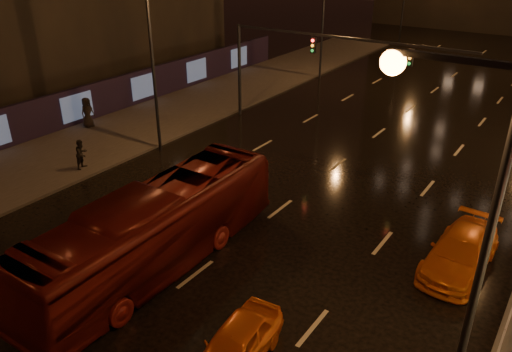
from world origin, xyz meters
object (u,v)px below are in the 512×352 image
(bus_red, at_px, (156,230))
(taxi_far, at_px, (460,252))
(pedestrian_b, at_px, (82,154))
(pedestrian_c, at_px, (87,112))
(taxi_near, at_px, (236,346))

(bus_red, relative_size, taxi_far, 2.38)
(pedestrian_b, xyz_separation_m, pedestrian_c, (-5.00, 4.38, 0.17))
(taxi_near, xyz_separation_m, pedestrian_c, (-19.82, 10.57, 0.47))
(taxi_near, height_order, pedestrian_c, pedestrian_c)
(taxi_far, bearing_deg, taxi_near, -113.28)
(bus_red, xyz_separation_m, taxi_far, (9.50, 6.35, -0.91))
(taxi_far, relative_size, pedestrian_b, 3.04)
(taxi_near, bearing_deg, pedestrian_c, 146.33)
(taxi_near, xyz_separation_m, pedestrian_b, (-14.82, 6.19, 0.30))
(taxi_near, relative_size, taxi_far, 0.79)
(taxi_far, relative_size, pedestrian_c, 2.50)
(pedestrian_b, height_order, pedestrian_c, pedestrian_c)
(pedestrian_b, bearing_deg, bus_red, -128.33)
(taxi_far, distance_m, pedestrian_b, 19.15)
(taxi_near, height_order, pedestrian_b, pedestrian_b)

